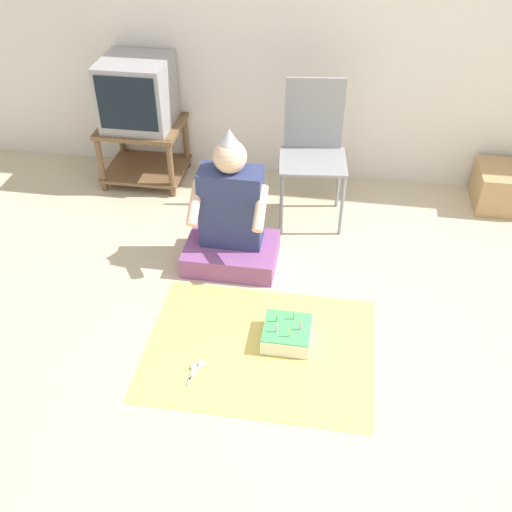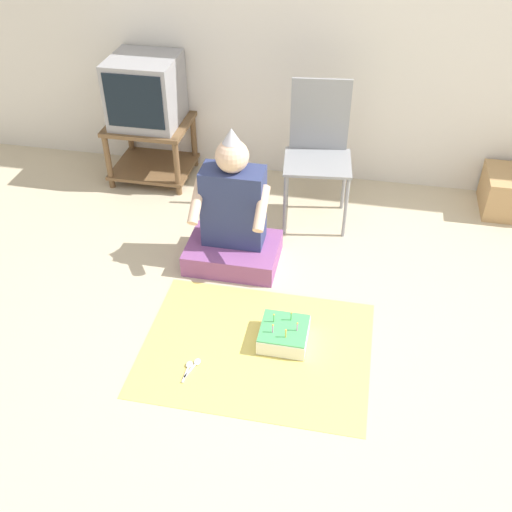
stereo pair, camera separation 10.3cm
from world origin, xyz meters
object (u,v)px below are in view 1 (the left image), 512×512
folding_chair (313,143)px  birthday_cake (287,333)px  tv (137,93)px  person_seated (231,221)px  cardboard_box_stack (506,187)px

folding_chair → birthday_cake: size_ratio=3.69×
tv → person_seated: tv is taller
folding_chair → cardboard_box_stack: folding_chair is taller
tv → birthday_cake: tv is taller
cardboard_box_stack → birthday_cake: (-1.39, -1.61, -0.09)m
folding_chair → birthday_cake: folding_chair is taller
birthday_cake → cardboard_box_stack: bearing=49.1°
folding_chair → person_seated: bearing=-124.8°
folding_chair → cardboard_box_stack: 1.47m
tv → birthday_cake: bearing=-51.2°
tv → folding_chair: size_ratio=0.50×
tv → folding_chair: 1.33m
tv → birthday_cake: 2.13m
folding_chair → cardboard_box_stack: bearing=12.8°
folding_chair → tv: bearing=167.2°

